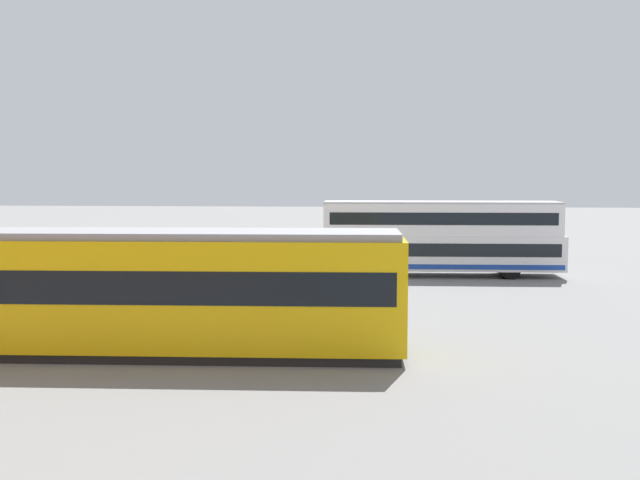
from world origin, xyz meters
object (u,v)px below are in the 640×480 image
object	(u,v)px
tram_yellow	(146,290)
pedestrian_near_railing	(220,275)
info_sign	(160,261)
double_decker_bus	(440,238)

from	to	relation	value
tram_yellow	pedestrian_near_railing	world-z (taller)	tram_yellow
tram_yellow	pedestrian_near_railing	xyz separation A→B (m)	(-0.08, -9.38, -0.88)
pedestrian_near_railing	info_sign	distance (m)	2.72
tram_yellow	info_sign	xyz separation A→B (m)	(1.92, -7.69, -0.13)
pedestrian_near_railing	double_decker_bus	bearing A→B (deg)	-143.22
tram_yellow	pedestrian_near_railing	distance (m)	9.42
tram_yellow	info_sign	distance (m)	7.92
double_decker_bus	info_sign	bearing A→B (deg)	37.41
pedestrian_near_railing	tram_yellow	bearing A→B (deg)	89.54
tram_yellow	double_decker_bus	bearing A→B (deg)	-120.27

